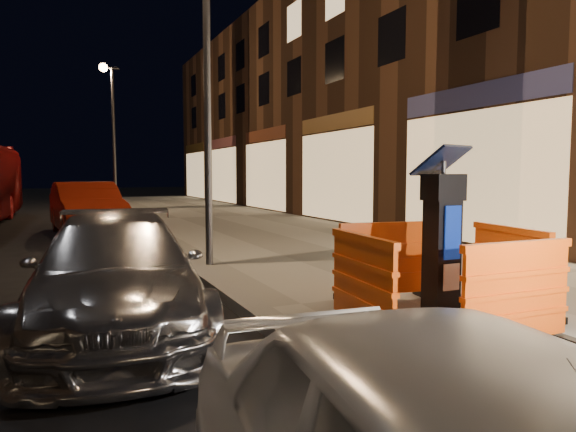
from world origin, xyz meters
name	(u,v)px	position (x,y,z in m)	size (l,w,h in m)	color
ground_plane	(260,321)	(0.00, 0.00, 0.00)	(120.00, 120.00, 0.00)	black
sidewalk	(464,290)	(3.00, 0.00, 0.07)	(6.00, 60.00, 0.15)	gray
kerb	(260,315)	(0.00, 0.00, 0.07)	(0.30, 60.00, 0.15)	slate
parking_kiosk	(442,240)	(1.52, -1.24, 1.00)	(0.54, 0.54, 1.70)	black
barrier_front	(516,296)	(1.52, -2.19, 0.62)	(1.22, 0.50, 0.95)	#FE550D
barrier_back	(387,262)	(1.52, -0.29, 0.62)	(1.22, 0.50, 0.95)	#FE550D
barrier_kerbside	(362,284)	(0.57, -1.24, 0.62)	(1.22, 0.50, 0.95)	#FE550D
barrier_bldgside	(509,269)	(2.47, -1.24, 0.62)	(1.22, 0.50, 0.95)	#FE550D
car_silver	(118,330)	(-1.50, 0.34, 0.00)	(1.71, 4.21, 1.22)	#A3A3A7
car_red	(88,234)	(-1.32, 9.78, 0.00)	(1.53, 4.39, 1.45)	maroon
street_lamp_mid	(207,83)	(0.25, 3.00, 3.15)	(0.12, 0.12, 6.00)	#3F3F44
street_lamp_far	(114,139)	(0.25, 18.00, 3.15)	(0.12, 0.12, 6.00)	#3F3F44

